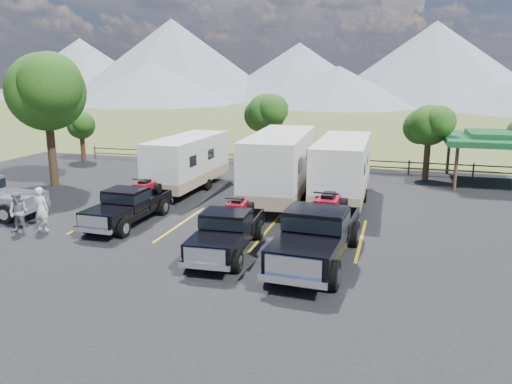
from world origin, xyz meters
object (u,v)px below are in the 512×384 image
(rig_left, at_px, (129,204))
(trailer_left, at_px, (188,162))
(person_a, at_px, (41,209))
(person_b, at_px, (19,213))
(pavilion, at_px, (498,139))
(rig_right, at_px, (318,232))
(tree_big_nw, at_px, (46,92))
(trailer_right, at_px, (342,170))
(trailer_center, at_px, (280,166))
(rig_center, at_px, (228,229))

(rig_left, height_order, trailer_left, trailer_left)
(person_a, distance_m, person_b, 0.89)
(pavilion, relative_size, person_b, 3.51)
(rig_right, bearing_deg, trailer_left, 137.95)
(person_a, bearing_deg, rig_left, -145.72)
(tree_big_nw, distance_m, person_b, 10.39)
(trailer_left, height_order, trailer_right, trailer_right)
(trailer_center, bearing_deg, pavilion, 30.92)
(tree_big_nw, relative_size, trailer_left, 0.88)
(rig_left, distance_m, rig_right, 9.19)
(rig_center, distance_m, person_b, 9.27)
(tree_big_nw, relative_size, rig_center, 1.40)
(rig_center, xyz_separation_m, person_b, (-9.26, -0.24, -0.00))
(tree_big_nw, distance_m, person_a, 10.31)
(rig_left, bearing_deg, rig_center, -21.13)
(pavilion, distance_m, trailer_center, 14.10)
(rig_center, xyz_separation_m, trailer_right, (3.28, 8.72, 0.85))
(trailer_right, bearing_deg, tree_big_nw, -177.83)
(pavilion, bearing_deg, person_b, -142.59)
(trailer_center, distance_m, trailer_right, 3.25)
(rig_left, height_order, rig_center, rig_center)
(tree_big_nw, relative_size, trailer_center, 0.75)
(rig_center, distance_m, trailer_left, 10.69)
(pavilion, bearing_deg, trailer_left, -158.72)
(pavilion, bearing_deg, person_a, -142.52)
(person_b, bearing_deg, rig_right, -7.17)
(person_b, bearing_deg, rig_center, -6.80)
(rig_right, distance_m, trailer_right, 8.74)
(trailer_center, distance_m, person_b, 12.50)
(rig_left, xyz_separation_m, trailer_center, (5.61, 5.67, 1.01))
(tree_big_nw, xyz_separation_m, rig_left, (8.28, -5.59, -4.68))
(tree_big_nw, distance_m, rig_center, 16.54)
(trailer_center, bearing_deg, rig_left, -137.91)
(pavilion, xyz_separation_m, rig_center, (-11.77, -15.85, -1.86))
(trailer_left, distance_m, person_b, 10.06)
(rig_left, distance_m, trailer_right, 10.91)
(rig_center, relative_size, trailer_left, 0.63)
(rig_left, relative_size, trailer_center, 0.53)
(rig_center, relative_size, trailer_center, 0.54)
(tree_big_nw, xyz_separation_m, pavilion, (25.55, 7.97, -2.81))
(tree_big_nw, xyz_separation_m, trailer_center, (13.90, 0.08, -3.67))
(trailer_right, relative_size, person_b, 5.39)
(rig_right, relative_size, trailer_right, 0.72)
(rig_center, height_order, rig_right, rig_right)
(rig_left, distance_m, person_b, 4.54)
(rig_left, relative_size, trailer_left, 0.62)
(rig_center, bearing_deg, person_a, 174.98)
(trailer_left, bearing_deg, person_a, -107.21)
(rig_center, height_order, person_b, rig_center)
(pavilion, relative_size, person_a, 3.22)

